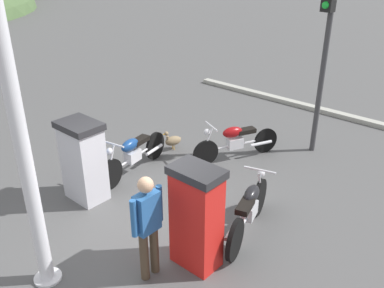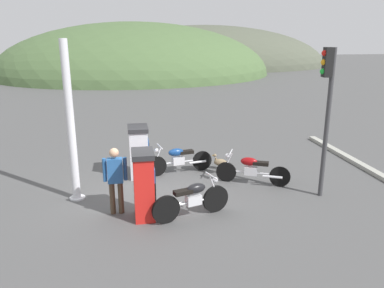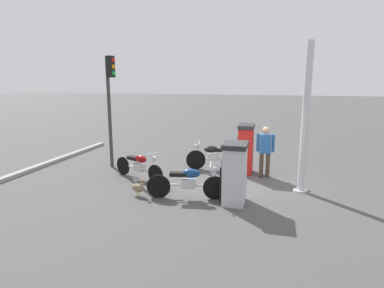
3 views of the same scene
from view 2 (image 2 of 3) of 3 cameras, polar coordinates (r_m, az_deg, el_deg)
ground_plane at (r=10.67m, az=-6.38°, el=-7.31°), size 120.00×120.00×0.00m
fuel_pump_near at (r=9.06m, az=-7.16°, el=-5.99°), size 0.55×0.76×1.65m
fuel_pump_far at (r=11.68m, az=-7.91°, el=-1.07°), size 0.64×0.83×1.57m
motorcycle_near_pump at (r=9.15m, az=0.07°, el=-8.15°), size 1.93×0.75×0.98m
motorcycle_far_pump at (r=11.91m, az=-1.98°, el=-2.25°), size 2.11×0.61×0.95m
motorcycle_extra at (r=11.21m, az=8.82°, el=-3.64°), size 1.97×1.03×0.94m
attendant_person at (r=9.33m, az=-11.30°, el=-4.77°), size 0.57×0.22×1.66m
wandering_duck at (r=12.38m, az=4.16°, el=-2.65°), size 0.49×0.32×0.50m
roadside_traffic_light at (r=10.30m, az=19.38°, el=6.44°), size 0.39×0.26×3.90m
canopy_support_pole at (r=10.13m, az=-17.54°, el=2.56°), size 0.40×0.40×4.11m
road_edge_kerb at (r=13.03m, az=26.09°, el=-4.20°), size 0.25×8.77×0.12m
distant_hill_main at (r=48.63m, az=1.82°, el=11.32°), size 31.08×16.37×10.09m
distant_hill_secondary at (r=41.32m, az=-8.52°, el=10.26°), size 27.85×23.32×10.50m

